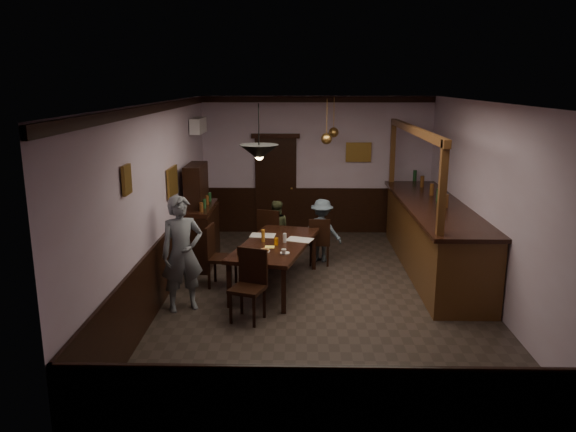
{
  "coord_description": "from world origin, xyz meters",
  "views": [
    {
      "loc": [
        -0.39,
        -8.21,
        3.31
      ],
      "look_at": [
        -0.57,
        0.72,
        1.15
      ],
      "focal_mm": 35.0,
      "sensor_mm": 36.0,
      "label": 1
    }
  ],
  "objects_px": {
    "chair_far_left": "(271,233)",
    "person_standing": "(182,254)",
    "chair_side": "(217,253)",
    "bar_counter": "(433,235)",
    "person_seated_left": "(276,229)",
    "soda_can": "(276,241)",
    "pendant_brass_mid": "(327,139)",
    "pendant_iron": "(259,152)",
    "coffee_cup": "(284,251)",
    "person_seated_right": "(322,230)",
    "pendant_brass_far": "(334,132)",
    "dining_table": "(275,247)",
    "sideboard": "(200,224)",
    "chair_near": "(250,282)",
    "chair_far_right": "(319,239)"
  },
  "relations": [
    {
      "from": "person_seated_left",
      "to": "pendant_brass_mid",
      "type": "distance_m",
      "value": 1.99
    },
    {
      "from": "chair_near",
      "to": "coffee_cup",
      "type": "bearing_deg",
      "value": 74.43
    },
    {
      "from": "dining_table",
      "to": "pendant_brass_mid",
      "type": "bearing_deg",
      "value": 57.24
    },
    {
      "from": "coffee_cup",
      "to": "pendant_brass_mid",
      "type": "height_order",
      "value": "pendant_brass_mid"
    },
    {
      "from": "dining_table",
      "to": "pendant_iron",
      "type": "distance_m",
      "value": 1.82
    },
    {
      "from": "soda_can",
      "to": "bar_counter",
      "type": "bearing_deg",
      "value": 20.55
    },
    {
      "from": "person_seated_left",
      "to": "bar_counter",
      "type": "xyz_separation_m",
      "value": [
        2.82,
        -0.72,
        0.09
      ]
    },
    {
      "from": "sideboard",
      "to": "chair_side",
      "type": "bearing_deg",
      "value": -67.85
    },
    {
      "from": "sideboard",
      "to": "pendant_brass_mid",
      "type": "bearing_deg",
      "value": 3.1
    },
    {
      "from": "chair_far_left",
      "to": "person_standing",
      "type": "relative_size",
      "value": 0.59
    },
    {
      "from": "person_seated_left",
      "to": "soda_can",
      "type": "height_order",
      "value": "person_seated_left"
    },
    {
      "from": "chair_near",
      "to": "sideboard",
      "type": "height_order",
      "value": "sideboard"
    },
    {
      "from": "chair_far_left",
      "to": "person_seated_right",
      "type": "distance_m",
      "value": 0.96
    },
    {
      "from": "person_seated_right",
      "to": "coffee_cup",
      "type": "distance_m",
      "value": 2.14
    },
    {
      "from": "chair_side",
      "to": "sideboard",
      "type": "xyz_separation_m",
      "value": [
        -0.49,
        1.2,
        0.18
      ]
    },
    {
      "from": "coffee_cup",
      "to": "soda_can",
      "type": "bearing_deg",
      "value": 118.84
    },
    {
      "from": "chair_far_right",
      "to": "chair_side",
      "type": "xyz_separation_m",
      "value": [
        -1.71,
        -1.11,
        0.07
      ]
    },
    {
      "from": "sideboard",
      "to": "pendant_brass_mid",
      "type": "distance_m",
      "value": 2.79
    },
    {
      "from": "pendant_iron",
      "to": "pendant_brass_far",
      "type": "height_order",
      "value": "same"
    },
    {
      "from": "person_seated_left",
      "to": "bar_counter",
      "type": "height_order",
      "value": "bar_counter"
    },
    {
      "from": "coffee_cup",
      "to": "pendant_iron",
      "type": "bearing_deg",
      "value": -143.3
    },
    {
      "from": "chair_far_left",
      "to": "pendant_brass_mid",
      "type": "xyz_separation_m",
      "value": [
        1.01,
        0.0,
        1.75
      ]
    },
    {
      "from": "person_seated_left",
      "to": "sideboard",
      "type": "height_order",
      "value": "sideboard"
    },
    {
      "from": "bar_counter",
      "to": "pendant_brass_far",
      "type": "relative_size",
      "value": 5.62
    },
    {
      "from": "pendant_brass_far",
      "to": "chair_near",
      "type": "bearing_deg",
      "value": -109.47
    },
    {
      "from": "chair_far_right",
      "to": "chair_side",
      "type": "distance_m",
      "value": 2.04
    },
    {
      "from": "chair_far_left",
      "to": "soda_can",
      "type": "height_order",
      "value": "chair_far_left"
    },
    {
      "from": "coffee_cup",
      "to": "pendant_brass_far",
      "type": "distance_m",
      "value": 3.68
    },
    {
      "from": "soda_can",
      "to": "bar_counter",
      "type": "relative_size",
      "value": 0.03
    },
    {
      "from": "chair_far_right",
      "to": "pendant_iron",
      "type": "xyz_separation_m",
      "value": [
        -0.95,
        -1.91,
        1.83
      ]
    },
    {
      "from": "chair_side",
      "to": "pendant_iron",
      "type": "xyz_separation_m",
      "value": [
        0.76,
        -0.8,
        1.75
      ]
    },
    {
      "from": "pendant_iron",
      "to": "pendant_brass_mid",
      "type": "relative_size",
      "value": 0.98
    },
    {
      "from": "chair_near",
      "to": "sideboard",
      "type": "relative_size",
      "value": 0.55
    },
    {
      "from": "chair_side",
      "to": "bar_counter",
      "type": "distance_m",
      "value": 3.82
    },
    {
      "from": "coffee_cup",
      "to": "person_standing",
      "type": "bearing_deg",
      "value": -153.48
    },
    {
      "from": "pendant_brass_mid",
      "to": "pendant_brass_far",
      "type": "distance_m",
      "value": 1.28
    },
    {
      "from": "chair_far_right",
      "to": "coffee_cup",
      "type": "bearing_deg",
      "value": 74.51
    },
    {
      "from": "person_seated_left",
      "to": "person_seated_right",
      "type": "xyz_separation_m",
      "value": [
        0.87,
        -0.22,
        0.04
      ]
    },
    {
      "from": "chair_far_right",
      "to": "soda_can",
      "type": "height_order",
      "value": "chair_far_right"
    },
    {
      "from": "dining_table",
      "to": "person_seated_left",
      "type": "bearing_deg",
      "value": 92.29
    },
    {
      "from": "coffee_cup",
      "to": "pendant_brass_far",
      "type": "relative_size",
      "value": 0.1
    },
    {
      "from": "dining_table",
      "to": "pendant_brass_far",
      "type": "relative_size",
      "value": 2.93
    },
    {
      "from": "chair_near",
      "to": "sideboard",
      "type": "bearing_deg",
      "value": 134.25
    },
    {
      "from": "pendant_brass_mid",
      "to": "soda_can",
      "type": "bearing_deg",
      "value": -119.86
    },
    {
      "from": "dining_table",
      "to": "chair_near",
      "type": "distance_m",
      "value": 1.32
    },
    {
      "from": "person_seated_right",
      "to": "bar_counter",
      "type": "relative_size",
      "value": 0.26
    },
    {
      "from": "chair_far_right",
      "to": "pendant_brass_mid",
      "type": "xyz_separation_m",
      "value": [
        0.11,
        0.22,
        1.81
      ]
    },
    {
      "from": "pendant_iron",
      "to": "pendant_brass_far",
      "type": "distance_m",
      "value": 3.61
    },
    {
      "from": "coffee_cup",
      "to": "soda_can",
      "type": "xyz_separation_m",
      "value": [
        -0.13,
        0.5,
        0.01
      ]
    },
    {
      "from": "chair_far_left",
      "to": "chair_near",
      "type": "xyz_separation_m",
      "value": [
        -0.16,
        -2.62,
        0.0
      ]
    }
  ]
}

